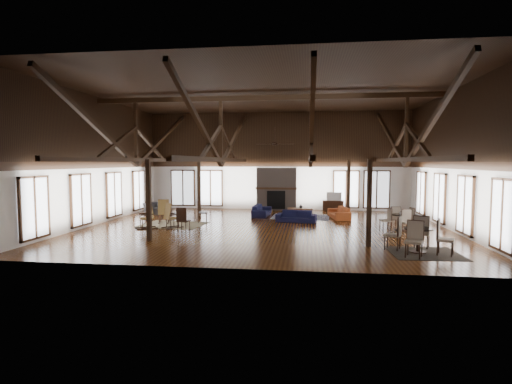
# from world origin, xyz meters

# --- Properties ---
(floor) EXTENTS (16.00, 16.00, 0.00)m
(floor) POSITION_xyz_m (0.00, 0.00, 0.00)
(floor) COLOR #562F12
(floor) RESTS_ON ground
(ceiling) EXTENTS (16.00, 14.00, 0.02)m
(ceiling) POSITION_xyz_m (0.00, 0.00, 6.00)
(ceiling) COLOR black
(ceiling) RESTS_ON wall_back
(wall_back) EXTENTS (16.00, 0.02, 6.00)m
(wall_back) POSITION_xyz_m (0.00, 7.00, 3.00)
(wall_back) COLOR white
(wall_back) RESTS_ON floor
(wall_front) EXTENTS (16.00, 0.02, 6.00)m
(wall_front) POSITION_xyz_m (0.00, -7.00, 3.00)
(wall_front) COLOR white
(wall_front) RESTS_ON floor
(wall_left) EXTENTS (0.02, 14.00, 6.00)m
(wall_left) POSITION_xyz_m (-8.00, 0.00, 3.00)
(wall_left) COLOR white
(wall_left) RESTS_ON floor
(wall_right) EXTENTS (0.02, 14.00, 6.00)m
(wall_right) POSITION_xyz_m (8.00, 0.00, 3.00)
(wall_right) COLOR white
(wall_right) RESTS_ON floor
(roof_truss) EXTENTS (15.60, 14.07, 3.14)m
(roof_truss) POSITION_xyz_m (0.00, 0.00, 4.03)
(roof_truss) COLOR black
(roof_truss) RESTS_ON wall_back
(post_grid) EXTENTS (8.16, 7.16, 3.05)m
(post_grid) POSITION_xyz_m (0.00, 0.00, 1.52)
(post_grid) COLOR black
(post_grid) RESTS_ON floor
(fireplace) EXTENTS (2.50, 0.69, 2.60)m
(fireplace) POSITION_xyz_m (0.00, 6.67, 1.29)
(fireplace) COLOR #76655A
(fireplace) RESTS_ON floor
(ceiling_fan) EXTENTS (1.60, 1.60, 0.75)m
(ceiling_fan) POSITION_xyz_m (0.50, -1.00, 3.73)
(ceiling_fan) COLOR black
(ceiling_fan) RESTS_ON roof_truss
(sofa_navy_front) EXTENTS (2.03, 1.04, 0.57)m
(sofa_navy_front) POSITION_xyz_m (1.34, 1.85, 0.28)
(sofa_navy_front) COLOR #131434
(sofa_navy_front) RESTS_ON floor
(sofa_navy_left) EXTENTS (2.09, 0.91, 0.60)m
(sofa_navy_left) POSITION_xyz_m (-0.59, 3.87, 0.30)
(sofa_navy_left) COLOR #141537
(sofa_navy_left) RESTS_ON floor
(sofa_orange) EXTENTS (2.14, 1.10, 0.60)m
(sofa_orange) POSITION_xyz_m (3.53, 3.47, 0.30)
(sofa_orange) COLOR #BC5324
(sofa_orange) RESTS_ON floor
(coffee_table) EXTENTS (1.34, 0.73, 0.50)m
(coffee_table) POSITION_xyz_m (1.49, 3.51, 0.44)
(coffee_table) COLOR brown
(coffee_table) RESTS_ON floor
(vase) EXTENTS (0.21, 0.21, 0.19)m
(vase) POSITION_xyz_m (1.54, 3.59, 0.59)
(vase) COLOR #B2B2B2
(vase) RESTS_ON coffee_table
(armchair) EXTENTS (1.28, 1.32, 0.65)m
(armchair) POSITION_xyz_m (-6.68, 3.79, 0.33)
(armchair) COLOR #2E2E30
(armchair) RESTS_ON floor
(side_table_lamp) EXTENTS (0.46, 0.46, 1.18)m
(side_table_lamp) POSITION_xyz_m (-7.24, 4.53, 0.44)
(side_table_lamp) COLOR black
(side_table_lamp) RESTS_ON floor
(rocking_chair_a) EXTENTS (0.69, 0.99, 1.16)m
(rocking_chair_a) POSITION_xyz_m (-5.00, 0.72, 0.54)
(rocking_chair_a) COLOR brown
(rocking_chair_a) RESTS_ON floor
(rocking_chair_b) EXTENTS (0.94, 0.96, 1.13)m
(rocking_chair_b) POSITION_xyz_m (-4.17, -0.71, 0.53)
(rocking_chair_b) COLOR brown
(rocking_chair_b) RESTS_ON floor
(rocking_chair_c) EXTENTS (1.03, 0.91, 1.18)m
(rocking_chair_c) POSITION_xyz_m (-5.12, -0.85, 0.56)
(rocking_chair_c) COLOR brown
(rocking_chair_c) RESTS_ON floor
(side_chair_a) EXTENTS (0.58, 0.58, 1.11)m
(side_chair_a) POSITION_xyz_m (-3.27, 1.00, 0.65)
(side_chair_a) COLOR black
(side_chair_a) RESTS_ON floor
(side_chair_b) EXTENTS (0.51, 0.51, 1.07)m
(side_chair_b) POSITION_xyz_m (-3.27, -1.75, 0.62)
(side_chair_b) COLOR black
(side_chair_b) RESTS_ON floor
(cafe_table_near) EXTENTS (2.16, 2.16, 1.12)m
(cafe_table_near) POSITION_xyz_m (5.46, -4.27, 0.56)
(cafe_table_near) COLOR black
(cafe_table_near) RESTS_ON floor
(cafe_table_far) EXTENTS (1.87, 1.87, 0.95)m
(cafe_table_far) POSITION_xyz_m (5.90, 0.12, 0.48)
(cafe_table_far) COLOR black
(cafe_table_far) RESTS_ON floor
(cup_near) EXTENTS (0.13, 0.13, 0.09)m
(cup_near) POSITION_xyz_m (5.39, -4.27, 0.85)
(cup_near) COLOR #B2B2B2
(cup_near) RESTS_ON cafe_table_near
(cup_far) EXTENTS (0.13, 0.13, 0.10)m
(cup_far) POSITION_xyz_m (5.88, 0.10, 0.73)
(cup_far) COLOR #B2B2B2
(cup_far) RESTS_ON cafe_table_far
(tv_console) EXTENTS (1.23, 0.46, 0.62)m
(tv_console) POSITION_xyz_m (3.43, 6.75, 0.31)
(tv_console) COLOR black
(tv_console) RESTS_ON floor
(television) EXTENTS (0.89, 0.13, 0.51)m
(television) POSITION_xyz_m (3.47, 6.75, 0.87)
(television) COLOR #B2B2B2
(television) RESTS_ON tv_console
(rug_tan) EXTENTS (3.09, 2.56, 0.01)m
(rug_tan) POSITION_xyz_m (-4.40, 0.27, 0.01)
(rug_tan) COLOR tan
(rug_tan) RESTS_ON floor
(rug_navy) EXTENTS (3.15, 2.44, 0.01)m
(rug_navy) POSITION_xyz_m (1.53, 3.70, 0.01)
(rug_navy) COLOR #191A47
(rug_navy) RESTS_ON floor
(rug_dark) EXTENTS (2.23, 2.04, 0.01)m
(rug_dark) POSITION_xyz_m (5.65, -4.39, 0.01)
(rug_dark) COLOR black
(rug_dark) RESTS_ON floor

